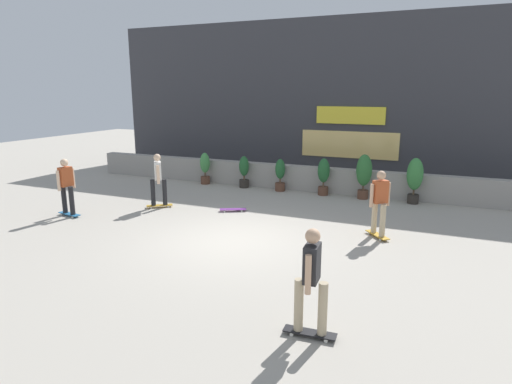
# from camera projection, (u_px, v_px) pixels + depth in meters

# --- Properties ---
(ground_plane) EXTENTS (48.00, 48.00, 0.00)m
(ground_plane) POSITION_uv_depth(u_px,v_px,m) (232.00, 240.00, 10.72)
(ground_plane) COLOR #A8A093
(planter_wall) EXTENTS (18.00, 0.40, 0.90)m
(planter_wall) POSITION_uv_depth(u_px,v_px,m) (304.00, 178.00, 15.98)
(planter_wall) COLOR gray
(planter_wall) RESTS_ON ground
(building_backdrop) EXTENTS (20.00, 2.08, 6.50)m
(building_backdrop) POSITION_uv_depth(u_px,v_px,m) (333.00, 98.00, 18.92)
(building_backdrop) COLOR #38383D
(building_backdrop) RESTS_ON ground
(potted_plant_0) EXTENTS (0.38, 0.38, 1.23)m
(potted_plant_0) POSITION_uv_depth(u_px,v_px,m) (205.00, 167.00, 17.04)
(potted_plant_0) COLOR brown
(potted_plant_0) RESTS_ON ground
(potted_plant_1) EXTENTS (0.37, 0.37, 1.20)m
(potted_plant_1) POSITION_uv_depth(u_px,v_px,m) (244.00, 171.00, 16.40)
(potted_plant_1) COLOR #2D2823
(potted_plant_1) RESTS_ON ground
(potted_plant_2) EXTENTS (0.36, 0.36, 1.18)m
(potted_plant_2) POSITION_uv_depth(u_px,v_px,m) (280.00, 174.00, 15.84)
(potted_plant_2) COLOR brown
(potted_plant_2) RESTS_ON ground
(potted_plant_3) EXTENTS (0.41, 0.41, 1.30)m
(potted_plant_3) POSITION_uv_depth(u_px,v_px,m) (324.00, 175.00, 15.20)
(potted_plant_3) COLOR brown
(potted_plant_3) RESTS_ON ground
(potted_plant_4) EXTENTS (0.52, 0.52, 1.52)m
(potted_plant_4) POSITION_uv_depth(u_px,v_px,m) (364.00, 173.00, 14.63)
(potted_plant_4) COLOR brown
(potted_plant_4) RESTS_ON ground
(potted_plant_5) EXTENTS (0.51, 0.51, 1.50)m
(potted_plant_5) POSITION_uv_depth(u_px,v_px,m) (415.00, 177.00, 14.02)
(potted_plant_5) COLOR #2D2823
(potted_plant_5) RESTS_ON ground
(skater_far_right) EXTENTS (0.68, 0.73, 1.70)m
(skater_far_right) POSITION_uv_depth(u_px,v_px,m) (380.00, 201.00, 10.73)
(skater_far_right) COLOR #BF8C26
(skater_far_right) RESTS_ON ground
(skater_mid_plaza) EXTENTS (0.76, 0.64, 1.70)m
(skater_mid_plaza) POSITION_uv_depth(u_px,v_px,m) (158.00, 178.00, 13.52)
(skater_mid_plaza) COLOR #BF8C26
(skater_mid_plaza) RESTS_ON ground
(skater_far_left) EXTENTS (0.82, 0.55, 1.70)m
(skater_far_left) POSITION_uv_depth(u_px,v_px,m) (66.00, 185.00, 12.58)
(skater_far_left) COLOR #266699
(skater_far_left) RESTS_ON ground
(skater_by_wall_left) EXTENTS (0.81, 0.56, 1.70)m
(skater_by_wall_left) POSITION_uv_depth(u_px,v_px,m) (311.00, 278.00, 6.33)
(skater_by_wall_left) COLOR black
(skater_by_wall_left) RESTS_ON ground
(skateboard_near_camera) EXTENTS (0.80, 0.55, 0.08)m
(skateboard_near_camera) POSITION_uv_depth(u_px,v_px,m) (233.00, 209.00, 13.27)
(skateboard_near_camera) COLOR #72338C
(skateboard_near_camera) RESTS_ON ground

